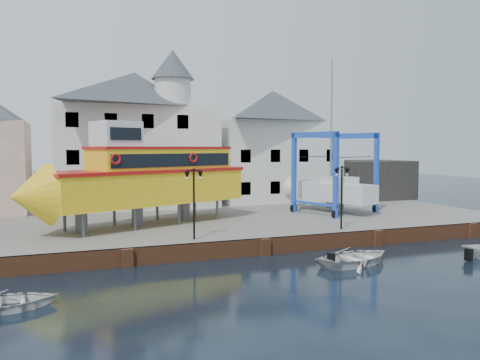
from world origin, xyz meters
name	(u,v)px	position (x,y,z in m)	size (l,w,h in m)	color
ground	(265,255)	(0.00, 0.00, 0.00)	(140.00, 140.00, 0.00)	black
hardstanding	(212,220)	(0.00, 11.00, 0.50)	(44.00, 22.00, 1.00)	#6C655D
quay_wall	(264,246)	(0.00, 0.10, 0.50)	(44.00, 0.47, 1.00)	brown
building_white_main	(137,137)	(-4.87, 18.39, 7.34)	(14.00, 8.30, 14.00)	silver
building_white_right	(273,145)	(9.00, 19.00, 6.60)	(12.00, 8.00, 11.20)	silver
shed_dark	(366,179)	(19.00, 17.00, 3.00)	(8.00, 7.00, 4.00)	black
lamp_post_left	(194,186)	(-4.00, 1.20, 4.17)	(1.12, 0.32, 4.20)	black
lamp_post_right	(342,181)	(6.00, 1.20, 4.17)	(1.12, 0.32, 4.20)	black
tour_boat	(137,178)	(-6.45, 7.06, 4.34)	(16.52, 9.81, 7.09)	#59595E
travel_lift	(328,186)	(9.67, 9.12, 3.13)	(7.15, 8.66, 12.73)	#1E47B3
motorboat_b	(356,264)	(3.90, -3.69, 0.00)	(3.32, 4.64, 0.96)	silver
motorboat_d	(6,309)	(-13.29, -5.07, 0.00)	(2.75, 3.85, 0.80)	silver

